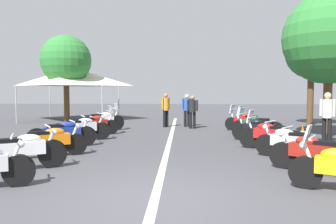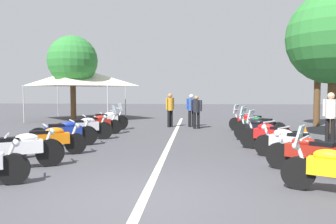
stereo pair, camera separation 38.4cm
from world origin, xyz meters
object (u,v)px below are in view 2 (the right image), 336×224
object	(u,v)px
motorcycle_left_row_1	(19,149)
bystander_3	(170,107)
motorcycle_right_row_3	(271,135)
motorcycle_right_row_4	(261,129)
motorcycle_left_row_4	(83,128)
motorcycle_right_row_5	(259,125)
roadside_tree_2	(73,61)
motorcycle_left_row_6	(107,120)
event_tent	(79,77)
traffic_cone_1	(305,134)
bystander_0	(196,110)
roadside_tree_0	(334,38)
motorcycle_left_row_5	(97,124)
motorcycle_right_row_6	(250,121)
roadside_tree_1	(318,53)
motorcycle_left_row_3	(64,132)
bystander_2	(191,108)
motorcycle_right_row_1	(311,153)
motorcycle_left_row_2	(49,140)
motorcycle_right_row_2	(289,143)

from	to	relation	value
motorcycle_left_row_1	bystander_3	xyz separation A→B (m)	(9.34, -2.81, 0.52)
motorcycle_right_row_3	motorcycle_right_row_4	size ratio (longest dim) A/B	0.99
motorcycle_left_row_1	motorcycle_left_row_4	world-z (taller)	motorcycle_left_row_1
motorcycle_right_row_5	roadside_tree_2	world-z (taller)	roadside_tree_2
motorcycle_left_row_4	motorcycle_right_row_4	distance (m)	6.42
motorcycle_left_row_6	motorcycle_right_row_3	size ratio (longest dim) A/B	1.03
bystander_3	event_tent	bearing A→B (deg)	9.34
traffic_cone_1	roadside_tree_2	world-z (taller)	roadside_tree_2
bystander_0	roadside_tree_0	size ratio (longest dim) A/B	0.29
motorcycle_left_row_5	traffic_cone_1	xyz separation A→B (m)	(-1.55, -7.85, -0.17)
motorcycle_right_row_6	motorcycle_left_row_4	bearing A→B (deg)	57.46
motorcycle_left_row_6	motorcycle_right_row_5	size ratio (longest dim) A/B	1.00
roadside_tree_0	roadside_tree_1	world-z (taller)	roadside_tree_0
motorcycle_left_row_3	bystander_2	world-z (taller)	bystander_2
motorcycle_right_row_5	traffic_cone_1	world-z (taller)	motorcycle_right_row_5
roadside_tree_1	motorcycle_right_row_1	bearing A→B (deg)	160.33
motorcycle_right_row_4	bystander_3	world-z (taller)	bystander_3
motorcycle_right_row_5	roadside_tree_0	xyz separation A→B (m)	(-0.32, -2.62, 3.31)
roadside_tree_0	motorcycle_left_row_2	bearing A→B (deg)	114.34
motorcycle_right_row_2	motorcycle_right_row_5	size ratio (longest dim) A/B	0.87
bystander_0	bystander_2	bearing A→B (deg)	-163.95
motorcycle_left_row_4	motorcycle_left_row_6	size ratio (longest dim) A/B	1.11
motorcycle_right_row_4	roadside_tree_0	world-z (taller)	roadside_tree_0
motorcycle_right_row_5	roadside_tree_2	bearing A→B (deg)	-1.59
motorcycle_right_row_2	motorcycle_right_row_4	size ratio (longest dim) A/B	0.89
motorcycle_right_row_2	motorcycle_left_row_5	bearing A→B (deg)	3.24
motorcycle_left_row_1	event_tent	world-z (taller)	event_tent
motorcycle_left_row_6	roadside_tree_2	bearing A→B (deg)	96.14
motorcycle_left_row_1	motorcycle_right_row_3	xyz separation A→B (m)	(2.97, -6.34, 0.00)
motorcycle_left_row_5	event_tent	world-z (taller)	event_tent
motorcycle_right_row_3	event_tent	size ratio (longest dim) A/B	0.34
motorcycle_right_row_5	roadside_tree_1	distance (m)	6.59
motorcycle_left_row_2	motorcycle_right_row_5	bearing A→B (deg)	3.77
motorcycle_right_row_5	event_tent	world-z (taller)	event_tent
motorcycle_left_row_1	roadside_tree_1	bearing A→B (deg)	13.95
motorcycle_right_row_1	bystander_0	size ratio (longest dim) A/B	1.10
motorcycle_left_row_2	motorcycle_left_row_1	bearing A→B (deg)	-120.63
motorcycle_right_row_1	roadside_tree_1	xyz separation A→B (m)	(10.33, -3.69, 3.26)
motorcycle_left_row_2	roadside_tree_1	bearing A→B (deg)	10.27
motorcycle_left_row_6	bystander_2	size ratio (longest dim) A/B	1.14
traffic_cone_1	motorcycle_right_row_4	bearing A→B (deg)	87.08
motorcycle_right_row_5	bystander_0	size ratio (longest dim) A/B	1.19
motorcycle_right_row_1	bystander_3	distance (m)	10.01
motorcycle_left_row_3	bystander_3	distance (m)	6.87
motorcycle_left_row_6	roadside_tree_0	distance (m)	9.89
motorcycle_right_row_1	roadside_tree_1	distance (m)	11.45
motorcycle_left_row_1	traffic_cone_1	size ratio (longest dim) A/B	2.97
motorcycle_right_row_5	roadside_tree_0	size ratio (longest dim) A/B	0.34
motorcycle_left_row_2	motorcycle_right_row_5	xyz separation A→B (m)	(4.46, -6.55, 0.01)
motorcycle_right_row_1	motorcycle_right_row_6	size ratio (longest dim) A/B	0.98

